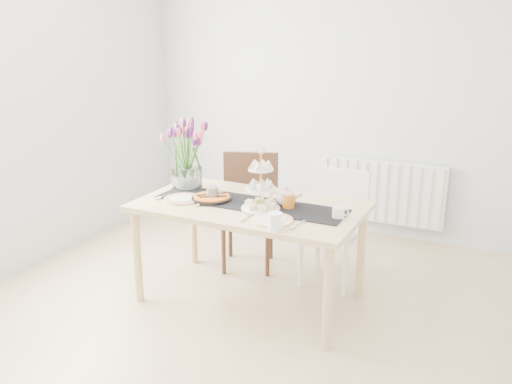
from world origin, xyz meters
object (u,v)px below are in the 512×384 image
at_px(radiator, 381,191).
at_px(tart_tin, 212,198).
at_px(cake_stand, 261,194).
at_px(teapot, 286,197).
at_px(dining_table, 250,214).
at_px(mug_white, 275,221).
at_px(plate_left, 183,199).
at_px(mug_grey, 213,194).
at_px(tulip_vase, 186,145).
at_px(chair_brown, 249,201).
at_px(cream_jug, 338,213).
at_px(chair_white, 336,218).
at_px(mug_orange, 288,201).
at_px(plate_right, 272,220).

bearing_deg(radiator, tart_tin, -115.25).
distance_m(radiator, cake_stand, 1.90).
bearing_deg(teapot, dining_table, 173.45).
xyz_separation_m(dining_table, mug_white, (0.37, -0.38, 0.13)).
bearing_deg(dining_table, plate_left, -165.02).
height_order(mug_grey, mug_white, mug_white).
height_order(radiator, tulip_vase, tulip_vase).
bearing_deg(mug_grey, chair_brown, 94.74).
relative_size(cake_stand, mug_grey, 3.95).
bearing_deg(dining_table, mug_white, -46.08).
height_order(teapot, cream_jug, teapot).
bearing_deg(mug_grey, cake_stand, -3.92).
relative_size(radiator, chair_white, 1.35).
relative_size(cream_jug, tart_tin, 0.27).
bearing_deg(mug_white, mug_orange, 129.67).
bearing_deg(tart_tin, plate_left, -157.69).
bearing_deg(tart_tin, teapot, 11.10).
bearing_deg(cake_stand, tulip_vase, 162.94).
relative_size(chair_white, tart_tin, 3.02).
height_order(plate_left, plate_right, same).
distance_m(mug_grey, plate_right, 0.61).
distance_m(chair_white, mug_orange, 0.67).
bearing_deg(tart_tin, tulip_vase, 150.19).
distance_m(teapot, plate_left, 0.76).
bearing_deg(teapot, cake_stand, -151.02).
bearing_deg(cake_stand, mug_white, -51.04).
xyz_separation_m(cake_stand, teapot, (0.13, 0.14, -0.05)).
bearing_deg(chair_white, plate_left, -139.18).
height_order(mug_grey, mug_orange, mug_orange).
bearing_deg(chair_white, radiator, 87.19).
distance_m(chair_white, cream_jug, 0.72).
distance_m(radiator, dining_table, 1.82).
xyz_separation_m(radiator, mug_orange, (-0.26, -1.69, 0.35)).
bearing_deg(radiator, cream_jug, -86.29).
bearing_deg(tart_tin, mug_orange, 7.73).
height_order(chair_brown, mug_orange, chair_brown).
bearing_deg(tart_tin, plate_right, -20.00).
distance_m(cream_jug, mug_grey, 0.94).
height_order(chair_brown, mug_grey, chair_brown).
distance_m(tulip_vase, cake_stand, 0.81).
xyz_separation_m(tart_tin, plate_left, (-0.20, -0.08, -0.01)).
bearing_deg(mug_white, chair_brown, 152.47).
relative_size(chair_white, tulip_vase, 1.42).
bearing_deg(plate_right, plate_left, 170.50).
bearing_deg(tart_tin, mug_white, -27.24).
height_order(radiator, mug_orange, mug_orange).
bearing_deg(plate_left, tulip_vase, 117.05).
bearing_deg(chair_brown, plate_right, -75.20).
xyz_separation_m(tulip_vase, mug_grey, (0.34, -0.19, -0.29)).
xyz_separation_m(chair_brown, mug_orange, (0.60, -0.58, 0.25)).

